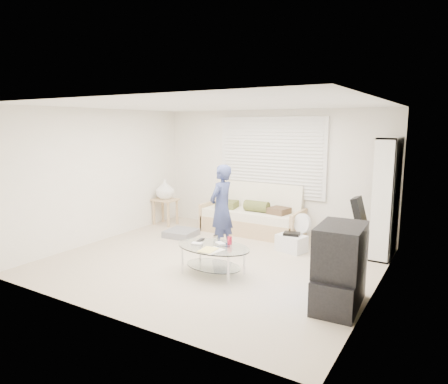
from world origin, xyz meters
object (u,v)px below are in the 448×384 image
Objects in this scene: futon_sofa at (253,217)px; coffee_table at (213,252)px; bookshelf at (386,198)px; tv_unit at (339,267)px.

futon_sofa is 1.77× the size of coffee_table.
bookshelf is 1.96× the size of tv_unit.
bookshelf is at bearing 86.89° from tv_unit.
futon_sofa is at bearing 176.34° from bookshelf.
bookshelf is 2.36m from tv_unit.
futon_sofa is 3.47m from tv_unit.
bookshelf reaches higher than coffee_table.
tv_unit is at bearing -45.35° from futon_sofa.
bookshelf is at bearing 47.56° from coffee_table.
coffee_table is at bearing -132.44° from bookshelf.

